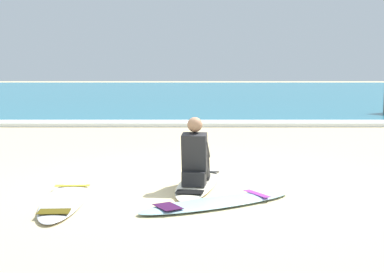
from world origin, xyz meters
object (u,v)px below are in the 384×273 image
at_px(surfer_seated, 193,158).
at_px(surfboard_spare_far, 215,202).
at_px(surfboard_spare_near, 63,199).
at_px(surfboard_main, 196,183).

relative_size(surfer_seated, surfboard_spare_far, 0.44).
bearing_deg(surfboard_spare_near, surfboard_main, 29.95).
relative_size(surfboard_main, surfboard_spare_far, 1.10).
distance_m(surfboard_main, surfboard_spare_far, 1.16).
bearing_deg(surfboard_spare_far, surfer_seated, 106.45).
xyz_separation_m(surfer_seated, surfboard_spare_far, (0.27, -0.91, -0.40)).
distance_m(surfboard_main, surfer_seated, 0.46).
bearing_deg(surfer_seated, surfboard_spare_near, -155.51).
relative_size(surfboard_main, surfboard_spare_near, 1.04).
xyz_separation_m(surfboard_spare_near, surfboard_spare_far, (1.95, -0.15, 0.00)).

